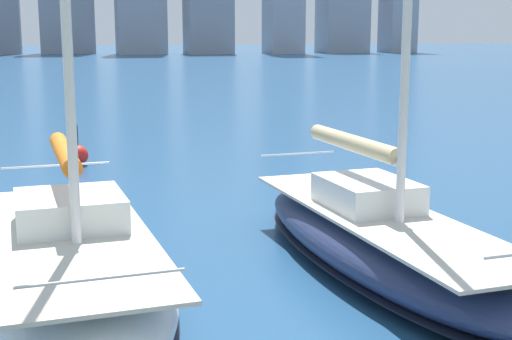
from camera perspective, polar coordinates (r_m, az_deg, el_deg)
The scene contains 3 objects.
sailboat_tan at distance 13.79m, azimuth 9.79°, elevation -5.25°, with size 3.09×9.35×12.51m.
sailboat_orange at distance 12.38m, azimuth -14.30°, elevation -7.22°, with size 3.52×8.51×11.02m.
channel_buoy at distance 25.22m, azimuth -14.05°, elevation 1.15°, with size 0.70×0.70×1.40m.
Camera 1 is at (3.31, 4.77, 4.45)m, focal length 50.00 mm.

